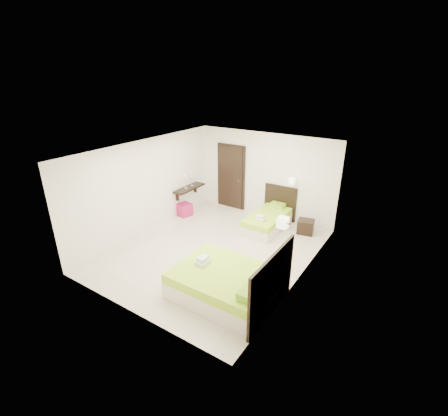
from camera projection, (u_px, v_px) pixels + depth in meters
The scene contains 7 objects.
floor at pixel (214, 250), 8.32m from camera, with size 5.50×5.50×0.00m, color beige.
bed_single at pixel (269, 219), 9.44m from camera, with size 1.03×1.72×1.42m.
bed_double at pixel (229, 283), 6.53m from camera, with size 2.08×1.76×1.71m.
nightstand at pixel (306, 227), 9.15m from camera, with size 0.44×0.39×0.39m, color black.
ottoman at pixel (184, 210), 10.26m from camera, with size 0.40×0.40×0.40m, color #97144A.
door at pixel (231, 177), 10.59m from camera, with size 1.02×0.15×2.14m.
console_shelf at pixel (189, 188), 10.29m from camera, with size 0.35×1.20×0.78m.
Camera 1 is at (4.17, -5.91, 4.26)m, focal length 26.00 mm.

